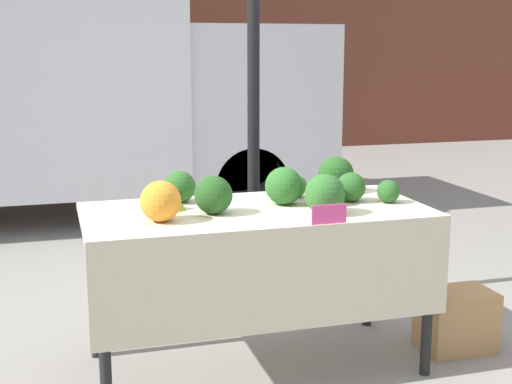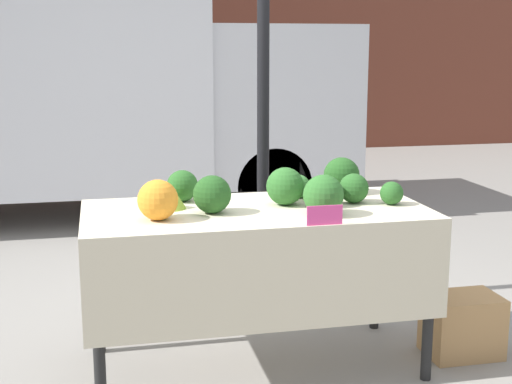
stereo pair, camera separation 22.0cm
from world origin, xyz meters
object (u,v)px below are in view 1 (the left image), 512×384
object	(u,v)px
produce_crate	(456,320)
parked_truck	(48,84)
price_sign	(329,214)
orange_cauliflower	(161,201)

from	to	relation	value
produce_crate	parked_truck	bearing A→B (deg)	117.48
price_sign	produce_crate	xyz separation A→B (m)	(0.83, 0.27, -0.67)
parked_truck	price_sign	size ratio (longest dim) A/B	29.52
orange_cauliflower	produce_crate	distance (m)	1.68
orange_cauliflower	price_sign	size ratio (longest dim) A/B	1.14
price_sign	produce_crate	bearing A→B (deg)	17.93
parked_truck	orange_cauliflower	distance (m)	3.79
price_sign	produce_crate	size ratio (longest dim) A/B	0.44
parked_truck	price_sign	xyz separation A→B (m)	(1.11, -4.00, -0.38)
parked_truck	orange_cauliflower	world-z (taller)	parked_truck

